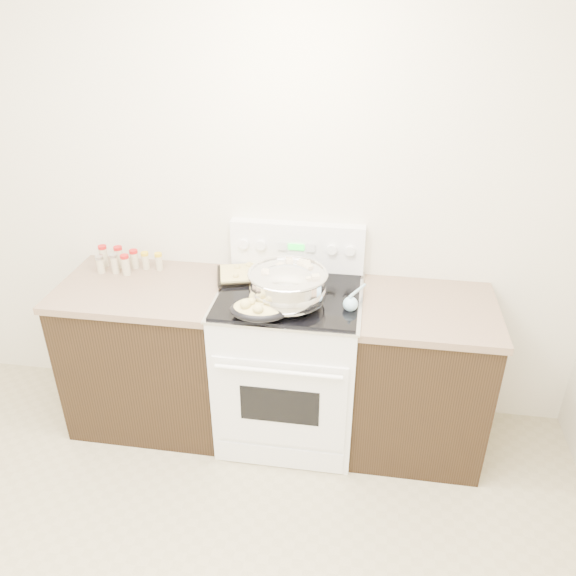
# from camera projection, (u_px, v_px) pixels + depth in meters

# --- Properties ---
(room_shell) EXTENTS (4.10, 3.60, 2.75)m
(room_shell) POSITION_uv_depth(u_px,v_px,m) (73.00, 290.00, 1.44)
(room_shell) COLOR silver
(room_shell) RESTS_ON ground
(counter_left) EXTENTS (0.93, 0.67, 0.92)m
(counter_left) POSITION_uv_depth(u_px,v_px,m) (152.00, 352.00, 3.34)
(counter_left) COLOR black
(counter_left) RESTS_ON ground
(counter_right) EXTENTS (0.73, 0.67, 0.92)m
(counter_right) POSITION_uv_depth(u_px,v_px,m) (419.00, 377.00, 3.14)
(counter_right) COLOR black
(counter_right) RESTS_ON ground
(kitchen_range) EXTENTS (0.78, 0.73, 1.22)m
(kitchen_range) POSITION_uv_depth(u_px,v_px,m) (289.00, 361.00, 3.21)
(kitchen_range) COLOR white
(kitchen_range) RESTS_ON ground
(mixing_bowl) EXTENTS (0.50, 0.50, 0.24)m
(mixing_bowl) POSITION_uv_depth(u_px,v_px,m) (288.00, 288.00, 2.85)
(mixing_bowl) COLOR silver
(mixing_bowl) RESTS_ON kitchen_range
(roasting_pan) EXTENTS (0.31, 0.23, 0.12)m
(roasting_pan) POSITION_uv_depth(u_px,v_px,m) (259.00, 308.00, 2.75)
(roasting_pan) COLOR black
(roasting_pan) RESTS_ON kitchen_range
(baking_sheet) EXTENTS (0.40, 0.33, 0.06)m
(baking_sheet) POSITION_uv_depth(u_px,v_px,m) (250.00, 273.00, 3.15)
(baking_sheet) COLOR black
(baking_sheet) RESTS_ON kitchen_range
(wooden_spoon) EXTENTS (0.05, 0.26, 0.04)m
(wooden_spoon) POSITION_uv_depth(u_px,v_px,m) (269.00, 291.00, 2.99)
(wooden_spoon) COLOR #A16D49
(wooden_spoon) RESTS_ON kitchen_range
(blue_ladle) EXTENTS (0.11, 0.26, 0.10)m
(blue_ladle) POSITION_uv_depth(u_px,v_px,m) (351.00, 302.00, 2.84)
(blue_ladle) COLOR #97C6E2
(blue_ladle) RESTS_ON kitchen_range
(spice_jars) EXTENTS (0.39, 0.14, 0.13)m
(spice_jars) POSITION_uv_depth(u_px,v_px,m) (124.00, 260.00, 3.26)
(spice_jars) COLOR #BFB28C
(spice_jars) RESTS_ON counter_left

